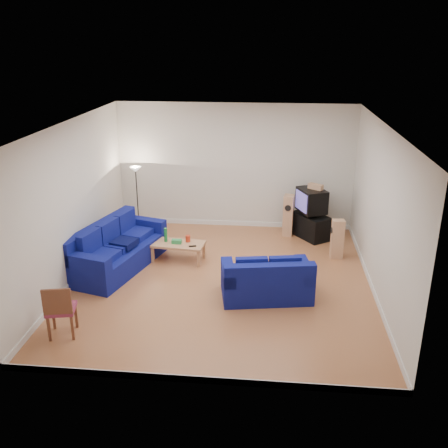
# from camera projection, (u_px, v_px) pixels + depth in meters

# --- Properties ---
(room) EXTENTS (6.01, 6.51, 3.21)m
(room) POSITION_uv_depth(u_px,v_px,m) (222.00, 210.00, 9.69)
(room) COLOR #98532F
(room) RESTS_ON ground
(sofa_three_seat) EXTENTS (1.72, 2.71, 0.97)m
(sofa_three_seat) POSITION_uv_depth(u_px,v_px,m) (115.00, 252.00, 10.74)
(sofa_three_seat) COLOR #0E125A
(sofa_three_seat) RESTS_ON ground
(sofa_loveseat) EXTENTS (1.82, 1.21, 0.84)m
(sofa_loveseat) POSITION_uv_depth(u_px,v_px,m) (267.00, 283.00, 9.47)
(sofa_loveseat) COLOR #0E125A
(sofa_loveseat) RESTS_ON ground
(coffee_table) EXTENTS (1.20, 0.69, 0.42)m
(coffee_table) POSITION_uv_depth(u_px,v_px,m) (178.00, 245.00, 11.06)
(coffee_table) COLOR tan
(coffee_table) RESTS_ON ground
(bottle) EXTENTS (0.08, 0.08, 0.32)m
(bottle) POSITION_uv_depth(u_px,v_px,m) (166.00, 235.00, 11.07)
(bottle) COLOR #197233
(bottle) RESTS_ON coffee_table
(tissue_box) EXTENTS (0.21, 0.12, 0.09)m
(tissue_box) POSITION_uv_depth(u_px,v_px,m) (177.00, 242.00, 11.01)
(tissue_box) COLOR green
(tissue_box) RESTS_ON coffee_table
(red_canister) EXTENTS (0.14, 0.14, 0.15)m
(red_canister) POSITION_uv_depth(u_px,v_px,m) (188.00, 239.00, 11.09)
(red_canister) COLOR red
(red_canister) RESTS_ON coffee_table
(remote) EXTENTS (0.17, 0.09, 0.02)m
(remote) POSITION_uv_depth(u_px,v_px,m) (193.00, 246.00, 10.85)
(remote) COLOR black
(remote) RESTS_ON coffee_table
(tv_stand) EXTENTS (1.00, 1.10, 0.59)m
(tv_stand) POSITION_uv_depth(u_px,v_px,m) (311.00, 226.00, 12.38)
(tv_stand) COLOR black
(tv_stand) RESTS_ON ground
(av_receiver) EXTENTS (0.49, 0.51, 0.09)m
(av_receiver) POSITION_uv_depth(u_px,v_px,m) (310.00, 213.00, 12.23)
(av_receiver) COLOR black
(av_receiver) RESTS_ON tv_stand
(television) EXTENTS (0.78, 0.89, 0.57)m
(television) POSITION_uv_depth(u_px,v_px,m) (311.00, 200.00, 12.13)
(television) COLOR black
(television) RESTS_ON av_receiver
(centre_speaker) EXTENTS (0.38, 0.33, 0.13)m
(centre_speaker) POSITION_uv_depth(u_px,v_px,m) (316.00, 187.00, 12.02)
(centre_speaker) COLOR tan
(centre_speaker) RESTS_ON television
(speaker_left) EXTENTS (0.28, 0.35, 1.04)m
(speaker_left) POSITION_uv_depth(u_px,v_px,m) (288.00, 215.00, 12.44)
(speaker_left) COLOR tan
(speaker_left) RESTS_ON ground
(speaker_right) EXTENTS (0.30, 0.23, 0.90)m
(speaker_right) POSITION_uv_depth(u_px,v_px,m) (337.00, 239.00, 11.16)
(speaker_right) COLOR tan
(speaker_right) RESTS_ON ground
(floor_lamp) EXTENTS (0.29, 0.29, 1.67)m
(floor_lamp) POSITION_uv_depth(u_px,v_px,m) (136.00, 178.00, 12.49)
(floor_lamp) COLOR black
(floor_lamp) RESTS_ON ground
(dining_chair) EXTENTS (0.54, 0.54, 0.95)m
(dining_chair) POSITION_uv_depth(u_px,v_px,m) (60.00, 308.00, 8.16)
(dining_chair) COLOR brown
(dining_chair) RESTS_ON ground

